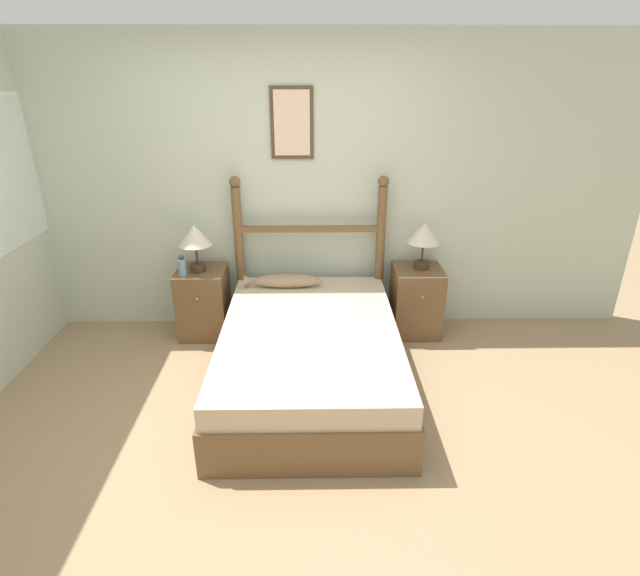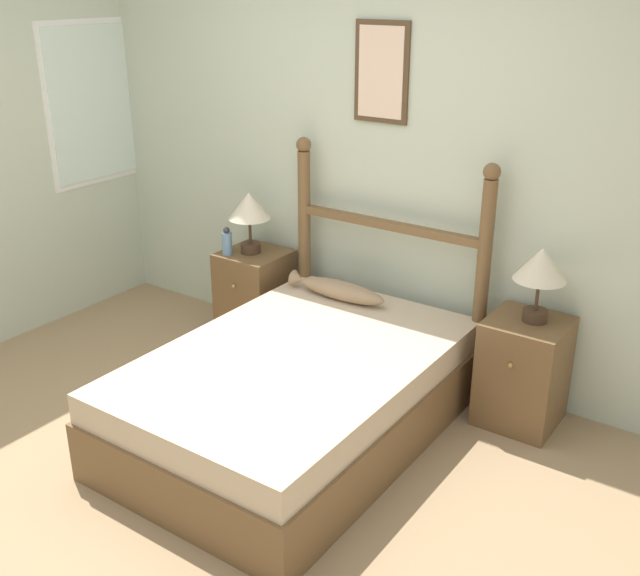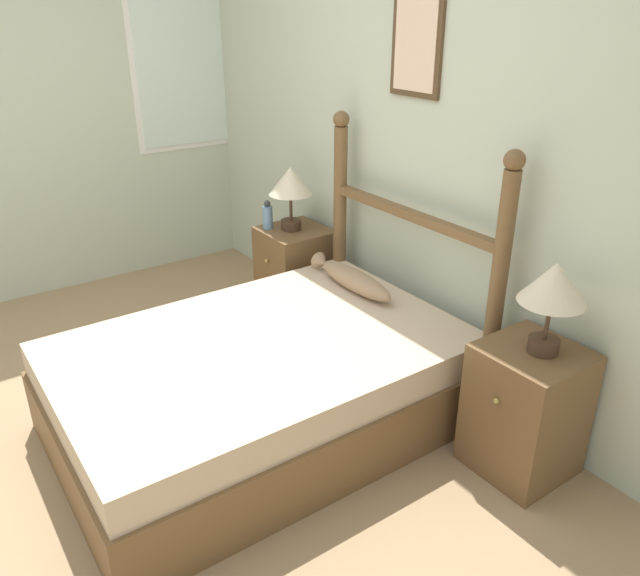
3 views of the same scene
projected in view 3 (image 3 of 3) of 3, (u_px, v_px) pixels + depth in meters
ground_plane at (127, 444)px, 3.08m from camera, size 16.00×16.00×0.00m
wall_back at (403, 143)px, 3.45m from camera, size 6.40×0.08×2.55m
bed at (262, 384)px, 3.14m from camera, size 1.33×1.97×0.49m
headboard at (408, 248)px, 3.41m from camera, size 1.35×0.10×1.42m
nightstand_left at (295, 272)px, 4.25m from camera, size 0.42×0.44×0.62m
nightstand_right at (525, 410)px, 2.82m from camera, size 0.42×0.44×0.62m
table_lamp_left at (290, 184)px, 3.99m from camera, size 0.28×0.28×0.42m
table_lamp_right at (553, 288)px, 2.56m from camera, size 0.28×0.28×0.42m
bottle at (268, 216)px, 4.10m from camera, size 0.07×0.07×0.19m
fish_pillow at (352, 279)px, 3.56m from camera, size 0.67×0.13×0.12m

